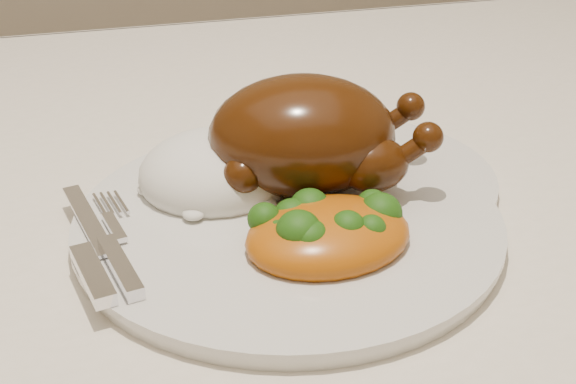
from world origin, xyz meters
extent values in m
cube|color=brown|center=(0.00, 0.00, 0.74)|extent=(1.60, 0.90, 0.04)
cube|color=white|center=(0.00, 0.00, 0.76)|extent=(1.72, 1.02, 0.01)
cube|color=white|center=(0.00, 0.51, 0.68)|extent=(1.72, 0.01, 0.18)
cylinder|color=silver|center=(0.12, -0.03, 0.77)|extent=(0.39, 0.39, 0.01)
cylinder|color=silver|center=(0.19, 0.02, 0.77)|extent=(0.31, 0.31, 0.01)
ellipsoid|color=#3F1E06|center=(0.14, 0.01, 0.83)|extent=(0.16, 0.13, 0.09)
ellipsoid|color=#3F1E06|center=(0.13, 0.00, 0.85)|extent=(0.08, 0.06, 0.04)
ellipsoid|color=#3F1E06|center=(0.19, -0.03, 0.81)|extent=(0.06, 0.04, 0.04)
sphere|color=#3F1E06|center=(0.23, -0.04, 0.83)|extent=(0.02, 0.02, 0.02)
ellipsoid|color=#3F1E06|center=(0.20, 0.03, 0.81)|extent=(0.06, 0.04, 0.04)
sphere|color=#3F1E06|center=(0.24, 0.02, 0.83)|extent=(0.02, 0.02, 0.02)
sphere|color=#3F1E06|center=(0.09, -0.02, 0.81)|extent=(0.03, 0.03, 0.03)
sphere|color=#3F1E06|center=(0.10, 0.05, 0.81)|extent=(0.03, 0.03, 0.03)
ellipsoid|color=white|center=(0.08, 0.02, 0.79)|extent=(0.12, 0.11, 0.06)
ellipsoid|color=#B2560B|center=(0.14, -0.08, 0.79)|extent=(0.13, 0.11, 0.04)
ellipsoid|color=#B2560B|center=(0.17, -0.07, 0.79)|extent=(0.05, 0.05, 0.03)
ellipsoid|color=#133609|center=(0.18, -0.07, 0.80)|extent=(0.03, 0.03, 0.03)
ellipsoid|color=#133609|center=(0.13, -0.06, 0.80)|extent=(0.03, 0.03, 0.03)
ellipsoid|color=#133609|center=(0.15, -0.08, 0.80)|extent=(0.03, 0.03, 0.02)
ellipsoid|color=#133609|center=(0.12, -0.10, 0.80)|extent=(0.03, 0.03, 0.02)
ellipsoid|color=#133609|center=(0.12, -0.06, 0.79)|extent=(0.03, 0.03, 0.03)
ellipsoid|color=#133609|center=(0.16, -0.07, 0.80)|extent=(0.02, 0.02, 0.02)
ellipsoid|color=#133609|center=(0.10, -0.08, 0.79)|extent=(0.02, 0.02, 0.02)
ellipsoid|color=#133609|center=(0.11, -0.09, 0.80)|extent=(0.03, 0.03, 0.03)
ellipsoid|color=#133609|center=(0.15, -0.09, 0.80)|extent=(0.02, 0.02, 0.02)
ellipsoid|color=#133609|center=(0.10, -0.06, 0.80)|extent=(0.02, 0.02, 0.02)
ellipsoid|color=#133609|center=(0.18, -0.06, 0.80)|extent=(0.02, 0.02, 0.02)
ellipsoid|color=#133609|center=(0.16, -0.10, 0.80)|extent=(0.02, 0.02, 0.02)
cube|color=silver|center=(-0.02, -0.01, 0.79)|extent=(0.03, 0.11, 0.00)
cube|color=silver|center=(-0.02, -0.08, 0.79)|extent=(0.03, 0.07, 0.01)
cube|color=silver|center=(0.00, -0.08, 0.79)|extent=(0.03, 0.07, 0.01)
cube|color=silver|center=(0.00, -0.01, 0.79)|extent=(0.03, 0.08, 0.00)
camera|label=1|loc=(-0.01, -0.53, 1.08)|focal=50.00mm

